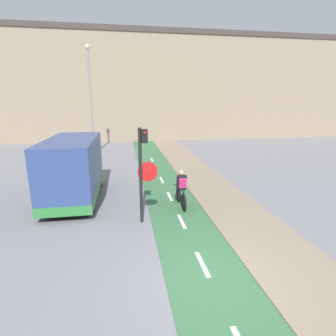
{
  "coord_description": "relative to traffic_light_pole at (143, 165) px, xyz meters",
  "views": [
    {
      "loc": [
        -1.83,
        -5.17,
        4.06
      ],
      "look_at": [
        0.0,
        5.92,
        1.2
      ],
      "focal_mm": 28.0,
      "sensor_mm": 36.0,
      "label": 1
    }
  ],
  "objects": [
    {
      "name": "building_row_background",
      "position": [
        1.28,
        21.53,
        3.51
      ],
      "size": [
        60.0,
        5.2,
        11.03
      ],
      "color": "gray",
      "rests_on": "ground_plane"
    },
    {
      "name": "bike_lane",
      "position": [
        1.28,
        -3.23,
        -2.0
      ],
      "size": [
        2.08,
        60.0,
        0.02
      ],
      "color": "#3D7047",
      "rests_on": "ground_plane"
    },
    {
      "name": "ground_plane",
      "position": [
        1.28,
        -3.24,
        -2.01
      ],
      "size": [
        120.0,
        120.0,
        0.0
      ],
      "primitive_type": "plane",
      "color": "gray"
    },
    {
      "name": "traffic_light_pole",
      "position": [
        0.0,
        0.0,
        0.0
      ],
      "size": [
        0.67,
        0.25,
        3.26
      ],
      "color": "black",
      "rests_on": "ground_plane"
    },
    {
      "name": "street_lamp_far",
      "position": [
        -2.96,
        12.51,
        2.8
      ],
      "size": [
        0.36,
        0.36,
        8.04
      ],
      "color": "gray",
      "rests_on": "ground_plane"
    },
    {
      "name": "sidewalk_strip",
      "position": [
        3.52,
        -3.24,
        -1.99
      ],
      "size": [
        2.4,
        60.0,
        0.05
      ],
      "color": "gray",
      "rests_on": "ground_plane"
    },
    {
      "name": "van",
      "position": [
        -2.73,
        2.69,
        -0.74
      ],
      "size": [
        1.93,
        4.8,
        2.59
      ],
      "color": "#334784",
      "rests_on": "ground_plane"
    },
    {
      "name": "cyclist_near",
      "position": [
        1.56,
        1.13,
        -1.3
      ],
      "size": [
        0.46,
        1.68,
        1.49
      ],
      "color": "black",
      "rests_on": "ground_plane"
    }
  ]
}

